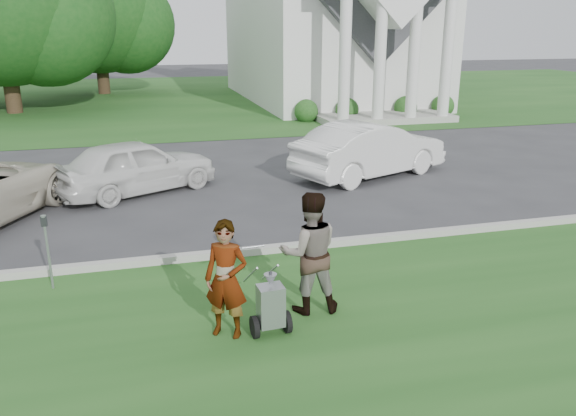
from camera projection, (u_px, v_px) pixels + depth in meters
name	position (u px, v px, depth m)	size (l,w,h in m)	color
ground	(264.00, 266.00, 10.13)	(120.00, 120.00, 0.00)	#333335
grass_strip	(314.00, 354.00, 7.37)	(80.00, 7.00, 0.01)	#1D4B19
church_lawn	(170.00, 97.00, 34.97)	(80.00, 30.00, 0.01)	#1D4B19
curb	(258.00, 251.00, 10.61)	(80.00, 0.18, 0.15)	#9E9E93
tree_back	(97.00, 18.00, 35.29)	(9.61, 7.60, 8.89)	#332316
striping_cart	(270.00, 307.00, 7.73)	(0.56, 1.09, 1.00)	black
person_left	(226.00, 280.00, 7.59)	(0.61, 0.40, 1.67)	#999999
person_right	(309.00, 254.00, 8.25)	(0.90, 0.70, 1.86)	#999999
parking_meter_near	(47.00, 243.00, 8.98)	(0.09, 0.08, 1.28)	#95979D
car_b	(136.00, 166.00, 14.43)	(1.67, 4.15, 1.41)	silver
car_d	(370.00, 149.00, 16.03)	(1.66, 4.76, 1.57)	silver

